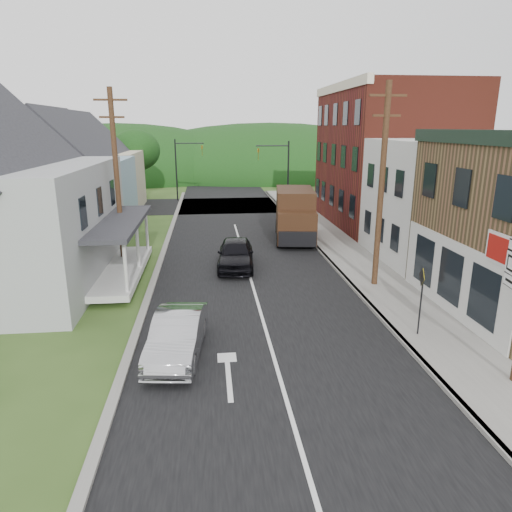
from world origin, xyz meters
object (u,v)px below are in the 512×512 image
object	(u,v)px
delivery_van	(295,215)
dark_sedan	(236,254)
warning_sign	(421,292)
silver_sedan	(178,336)

from	to	relation	value
delivery_van	dark_sedan	bearing A→B (deg)	-118.48
dark_sedan	warning_sign	size ratio (longest dim) A/B	1.85
silver_sedan	delivery_van	distance (m)	16.55
silver_sedan	delivery_van	size ratio (longest dim) A/B	0.70
silver_sedan	warning_sign	size ratio (longest dim) A/B	1.74
silver_sedan	dark_sedan	bearing A→B (deg)	81.67
delivery_van	silver_sedan	bearing A→B (deg)	-106.19
silver_sedan	delivery_van	bearing A→B (deg)	72.58
silver_sedan	dark_sedan	world-z (taller)	dark_sedan
dark_sedan	warning_sign	distance (m)	10.67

